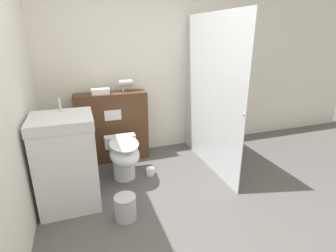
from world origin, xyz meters
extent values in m
plane|color=#565451|center=(0.00, 0.00, 0.00)|extent=(12.00, 12.00, 0.00)
cube|color=silver|center=(0.00, 2.00, 1.25)|extent=(8.00, 0.06, 2.50)
cube|color=#51331E|center=(-0.45, 1.78, 0.49)|extent=(0.96, 0.27, 0.97)
cube|color=white|center=(-0.45, 1.64, 0.70)|extent=(0.22, 0.01, 0.14)
cube|color=silver|center=(0.74, 1.19, 0.98)|extent=(0.01, 1.56, 1.97)
sphere|color=#B2B2B7|center=(0.74, 0.44, 0.94)|extent=(0.04, 0.04, 0.04)
cylinder|color=white|center=(-0.41, 1.20, 0.17)|extent=(0.27, 0.27, 0.34)
ellipsoid|color=white|center=(-0.41, 1.11, 0.37)|extent=(0.35, 0.53, 0.26)
ellipsoid|color=white|center=(-0.41, 1.11, 0.51)|extent=(0.34, 0.52, 0.02)
cube|color=white|center=(-0.41, 1.41, 0.42)|extent=(0.39, 0.13, 0.15)
cube|color=white|center=(-1.03, 0.85, 0.44)|extent=(0.58, 0.53, 0.88)
cube|color=white|center=(-1.03, 0.85, 0.93)|extent=(0.59, 0.54, 0.10)
cylinder|color=silver|center=(-1.03, 1.00, 1.05)|extent=(0.02, 0.02, 0.14)
cylinder|color=#B7B7BC|center=(-0.23, 1.81, 1.09)|extent=(0.18, 0.09, 0.09)
cone|color=#B7B7BC|center=(-0.12, 1.81, 1.09)|extent=(0.03, 0.07, 0.07)
cylinder|color=#B7B7BC|center=(-0.26, 1.81, 1.02)|extent=(0.03, 0.03, 0.11)
cube|color=white|center=(-0.57, 1.76, 1.01)|extent=(0.23, 0.12, 0.07)
cylinder|color=white|center=(-0.08, 1.15, 0.05)|extent=(0.10, 0.10, 0.10)
cylinder|color=silver|center=(-0.53, 0.42, 0.12)|extent=(0.21, 0.21, 0.24)
cylinder|color=silver|center=(-0.53, 0.42, 0.24)|extent=(0.21, 0.21, 0.01)
camera|label=1|loc=(-0.83, -1.73, 1.73)|focal=28.00mm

